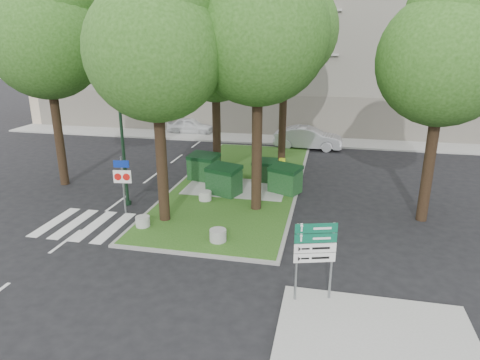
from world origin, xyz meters
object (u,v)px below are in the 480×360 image
(tree_street_left, at_px, (47,30))
(street_lamp, at_px, (122,131))
(litter_bin, at_px, (282,164))
(traffic_sign_pole, at_px, (123,178))
(tree_median_mid, at_px, (217,45))
(dumpster_c, at_px, (265,170))
(bollard_left, at_px, (143,221))
(tree_street_right, at_px, (448,47))
(car_silver, at_px, (308,138))
(dumpster_d, at_px, (285,179))
(car_white, at_px, (190,126))
(tree_median_near_right, at_px, (261,19))
(dumpster_a, at_px, (204,167))
(directional_sign, at_px, (315,249))
(tree_median_near_left, at_px, (157,37))
(bollard_right, at_px, (218,235))
(bollard_mid, at_px, (205,196))
(dumpster_b, at_px, (224,180))
(tree_median_far, at_px, (288,19))

(tree_street_left, distance_m, street_lamp, 6.51)
(litter_bin, relative_size, traffic_sign_pole, 0.25)
(tree_median_mid, relative_size, dumpster_c, 7.67)
(tree_street_left, xyz_separation_m, bollard_left, (6.31, -4.41, -7.33))
(tree_street_right, distance_m, car_silver, 14.13)
(dumpster_d, xyz_separation_m, car_white, (-9.08, 12.60, -0.14))
(tree_median_near_right, height_order, tree_street_right, tree_median_near_right)
(street_lamp, bearing_deg, tree_median_mid, 59.34)
(dumpster_a, xyz_separation_m, dumpster_c, (3.20, 0.44, -0.12))
(dumpster_d, height_order, directional_sign, directional_sign)
(tree_median_near_left, height_order, litter_bin, tree_median_near_left)
(dumpster_a, height_order, directional_sign, directional_sign)
(dumpster_a, height_order, litter_bin, dumpster_a)
(dumpster_c, height_order, bollard_right, dumpster_c)
(dumpster_c, distance_m, traffic_sign_pole, 7.62)
(tree_street_right, distance_m, street_lamp, 13.52)
(dumpster_c, bearing_deg, litter_bin, 75.23)
(litter_bin, height_order, street_lamp, street_lamp)
(tree_median_near_right, distance_m, litter_bin, 9.71)
(tree_median_near_left, distance_m, tree_median_near_right, 4.09)
(tree_median_near_right, bearing_deg, tree_median_mid, 123.69)
(tree_median_near_right, height_order, car_silver, tree_median_near_right)
(car_white, bearing_deg, tree_median_near_right, -152.60)
(dumpster_a, relative_size, bollard_mid, 2.98)
(dumpster_c, relative_size, car_white, 0.35)
(tree_median_mid, height_order, tree_street_right, tree_street_right)
(dumpster_b, distance_m, car_white, 14.83)
(street_lamp, bearing_deg, tree_median_near_right, 5.41)
(tree_median_far, height_order, bollard_mid, tree_median_far)
(litter_bin, xyz_separation_m, car_silver, (1.11, 5.78, 0.32))
(directional_sign, bearing_deg, tree_median_near_right, 96.10)
(dumpster_b, relative_size, bollard_mid, 3.11)
(tree_median_mid, relative_size, traffic_sign_pole, 3.89)
(dumpster_b, bearing_deg, tree_median_near_left, -94.52)
(tree_street_left, xyz_separation_m, car_silver, (11.91, 10.39, -6.89))
(tree_street_left, bearing_deg, tree_median_near_right, -8.13)
(tree_median_mid, relative_size, car_white, 2.66)
(car_white, bearing_deg, directional_sign, -154.39)
(tree_street_left, relative_size, directional_sign, 4.64)
(tree_median_far, height_order, bollard_left, tree_median_far)
(tree_median_far, height_order, car_silver, tree_median_far)
(bollard_right, bearing_deg, directional_sign, -39.79)
(tree_median_near_left, relative_size, tree_median_near_right, 0.92)
(litter_bin, distance_m, car_silver, 5.89)
(litter_bin, bearing_deg, bollard_right, -97.11)
(bollard_right, relative_size, directional_sign, 0.26)
(bollard_left, bearing_deg, tree_median_near_right, 34.76)
(tree_median_near_left, xyz_separation_m, tree_street_right, (10.50, 2.50, -0.33))
(bollard_right, bearing_deg, dumpster_b, 101.81)
(litter_bin, bearing_deg, dumpster_c, -106.12)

